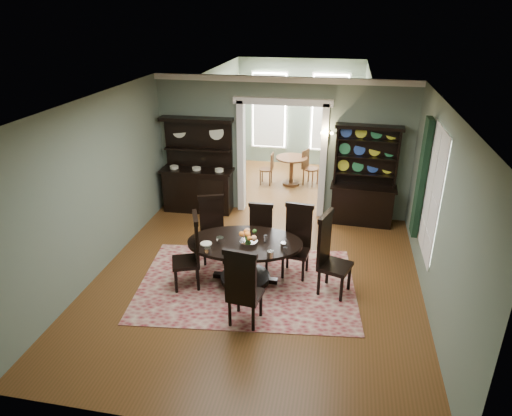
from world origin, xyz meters
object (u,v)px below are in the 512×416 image
(sideboard, at_px, (198,179))
(parlor_table, at_px, (291,167))
(welsh_dresser, at_px, (363,189))
(dining_table, at_px, (245,254))

(sideboard, height_order, parlor_table, sideboard)
(welsh_dresser, height_order, parlor_table, welsh_dresser)
(dining_table, bearing_deg, welsh_dresser, 47.66)
(dining_table, bearing_deg, sideboard, 114.76)
(dining_table, bearing_deg, parlor_table, 80.74)
(sideboard, relative_size, welsh_dresser, 1.00)
(dining_table, distance_m, welsh_dresser, 3.38)
(sideboard, xyz_separation_m, welsh_dresser, (3.63, 0.02, 0.03))
(welsh_dresser, xyz_separation_m, parlor_table, (-1.76, 1.96, -0.28))
(sideboard, bearing_deg, welsh_dresser, -1.59)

